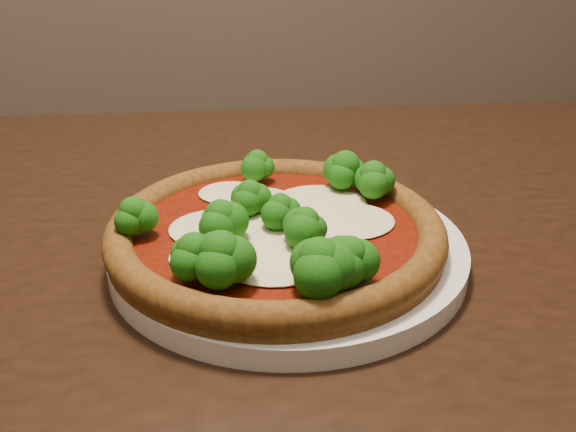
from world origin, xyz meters
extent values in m
cube|color=black|center=(-0.10, 0.24, 0.73)|extent=(1.36, 0.86, 0.04)
cylinder|color=white|center=(-0.05, 0.17, 0.76)|extent=(0.30, 0.30, 0.02)
cylinder|color=brown|center=(-0.06, 0.16, 0.77)|extent=(0.27, 0.27, 0.01)
torus|color=brown|center=(-0.06, 0.16, 0.78)|extent=(0.28, 0.28, 0.02)
cylinder|color=#701305|center=(-0.06, 0.16, 0.78)|extent=(0.23, 0.23, 0.00)
ellipsoid|color=#FAEDC7|center=(-0.11, 0.17, 0.78)|extent=(0.08, 0.07, 0.01)
ellipsoid|color=#FAEDC7|center=(0.00, 0.20, 0.78)|extent=(0.05, 0.05, 0.00)
ellipsoid|color=#FAEDC7|center=(0.00, 0.16, 0.78)|extent=(0.08, 0.07, 0.01)
ellipsoid|color=#FAEDC7|center=(-0.07, 0.11, 0.78)|extent=(0.09, 0.08, 0.01)
ellipsoid|color=#FAEDC7|center=(-0.09, 0.24, 0.78)|extent=(0.06, 0.05, 0.00)
ellipsoid|color=#FAEDC7|center=(-0.12, 0.12, 0.78)|extent=(0.06, 0.05, 0.00)
ellipsoid|color=#FAEDC7|center=(-0.07, 0.21, 0.78)|extent=(0.06, 0.06, 0.00)
ellipsoid|color=#FAEDC7|center=(-0.06, 0.17, 0.78)|extent=(0.10, 0.09, 0.01)
ellipsoid|color=#FAEDC7|center=(-0.02, 0.20, 0.78)|extent=(0.09, 0.08, 0.01)
ellipsoid|color=#207D14|center=(-0.05, 0.12, 0.80)|extent=(0.04, 0.04, 0.03)
ellipsoid|color=#207D14|center=(0.01, 0.22, 0.81)|extent=(0.05, 0.05, 0.04)
ellipsoid|color=#207D14|center=(-0.18, 0.16, 0.80)|extent=(0.04, 0.04, 0.03)
ellipsoid|color=#207D14|center=(-0.11, 0.08, 0.81)|extent=(0.05, 0.05, 0.04)
ellipsoid|color=#207D14|center=(-0.13, 0.09, 0.81)|extent=(0.04, 0.04, 0.04)
ellipsoid|color=#207D14|center=(-0.05, 0.06, 0.80)|extent=(0.04, 0.04, 0.03)
ellipsoid|color=#207D14|center=(-0.11, 0.14, 0.81)|extent=(0.04, 0.04, 0.04)
ellipsoid|color=#207D14|center=(0.03, 0.20, 0.80)|extent=(0.04, 0.04, 0.04)
ellipsoid|color=#207D14|center=(-0.05, 0.06, 0.81)|extent=(0.05, 0.05, 0.04)
ellipsoid|color=#207D14|center=(-0.03, 0.06, 0.81)|extent=(0.05, 0.05, 0.04)
ellipsoid|color=#207D14|center=(-0.06, 0.16, 0.80)|extent=(0.04, 0.04, 0.03)
ellipsoid|color=#207D14|center=(-0.08, 0.18, 0.80)|extent=(0.04, 0.04, 0.03)
ellipsoid|color=#207D14|center=(-0.07, 0.26, 0.80)|extent=(0.04, 0.04, 0.03)
camera|label=1|loc=(-0.13, -0.30, 1.02)|focal=40.00mm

